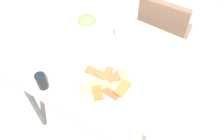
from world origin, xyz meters
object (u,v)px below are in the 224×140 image
at_px(dining_table, 115,72).
at_px(salad_plate_rice, 160,54).
at_px(paper_napkin, 61,51).
at_px(fork, 60,52).
at_px(salad_plate_greens, 87,20).
at_px(drinking_glass, 120,32).
at_px(soda_can, 42,81).
at_px(pide_platter, 107,83).
at_px(spoon, 63,49).
at_px(dining_chair, 162,32).

height_order(dining_table, salad_plate_rice, salad_plate_rice).
height_order(paper_napkin, fork, fork).
distance_m(salad_plate_greens, paper_napkin, 0.33).
bearing_deg(fork, drinking_glass, 50.50).
relative_size(soda_can, drinking_glass, 1.43).
relative_size(pide_platter, fork, 1.96).
bearing_deg(pide_platter, salad_plate_rice, 64.05).
distance_m(dining_table, spoon, 0.40).
bearing_deg(dining_table, spoon, -169.34).
height_order(salad_plate_greens, paper_napkin, salad_plate_greens).
bearing_deg(soda_can, dining_table, 51.85).
relative_size(soda_can, spoon, 0.73).
xyz_separation_m(pide_platter, drinking_glass, (-0.14, 0.41, 0.03)).
distance_m(dining_table, drinking_glass, 0.30).
relative_size(fork, spoon, 1.02).
distance_m(dining_table, paper_napkin, 0.41).
height_order(soda_can, fork, soda_can).
xyz_separation_m(pide_platter, paper_napkin, (-0.42, 0.07, -0.01)).
bearing_deg(salad_plate_rice, paper_napkin, -152.81).
xyz_separation_m(dining_chair, fork, (-0.46, -0.80, 0.25)).
xyz_separation_m(salad_plate_greens, paper_napkin, (0.01, -0.33, -0.02)).
distance_m(dining_chair, spoon, 0.93).
distance_m(dining_chair, salad_plate_rice, 0.56).
xyz_separation_m(salad_plate_rice, fork, (-0.61, -0.33, -0.02)).
relative_size(pide_platter, soda_can, 2.76).
bearing_deg(salad_plate_rice, dining_chair, 107.59).
bearing_deg(pide_platter, spoon, 168.34).
height_order(dining_table, salad_plate_greens, salad_plate_greens).
relative_size(pide_platter, drinking_glass, 3.95).
height_order(soda_can, paper_napkin, soda_can).
xyz_separation_m(drinking_glass, spoon, (-0.28, -0.32, -0.04)).
bearing_deg(dining_chair, drinking_glass, -112.41).
bearing_deg(salad_plate_greens, salad_plate_rice, -1.49).
height_order(dining_chair, salad_plate_greens, dining_chair).
bearing_deg(drinking_glass, soda_can, -107.14).
bearing_deg(salad_plate_rice, spoon, -154.16).
xyz_separation_m(dining_table, dining_chair, (0.08, 0.69, -0.17)).
height_order(salad_plate_greens, salad_plate_rice, salad_plate_rice).
bearing_deg(spoon, dining_chair, 57.08).
bearing_deg(dining_chair, pide_platter, -92.63).
relative_size(salad_plate_rice, soda_can, 1.76).
bearing_deg(pide_platter, drinking_glass, 109.31).
distance_m(pide_platter, paper_napkin, 0.43).
bearing_deg(soda_can, spoon, 105.94).
relative_size(salad_plate_greens, spoon, 1.16).
bearing_deg(soda_can, pide_platter, 33.20).
xyz_separation_m(paper_napkin, fork, (0.00, -0.02, 0.00)).
relative_size(dining_chair, soda_can, 7.48).
distance_m(pide_platter, fork, 0.43).
bearing_deg(drinking_glass, dining_chair, 67.59).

